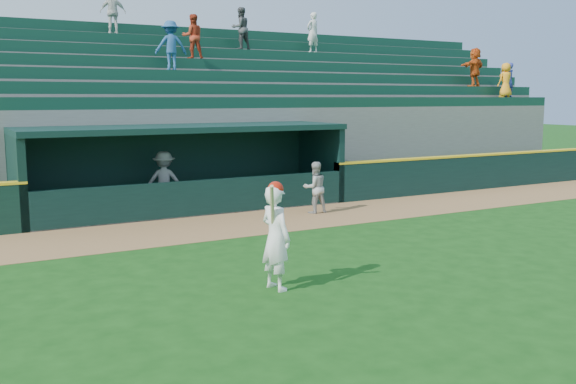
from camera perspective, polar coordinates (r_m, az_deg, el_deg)
ground at (r=12.35m, az=3.65°, el=-6.93°), size 120.00×120.00×0.00m
warning_track at (r=16.57m, az=-5.59°, el=-2.97°), size 40.00×3.00×0.01m
field_wall_right at (r=25.14m, az=19.23°, el=1.86°), size 15.50×0.30×1.20m
wall_stripe_right at (r=25.08m, az=19.30°, el=3.29°), size 15.50×0.32×0.06m
dugout_player_front at (r=18.17m, az=2.40°, el=0.40°), size 0.75×0.60×1.47m
dugout_player_inside at (r=18.95m, az=-10.93°, el=0.97°), size 1.28×1.03×1.72m
dugout at (r=19.23m, az=-9.37°, el=2.61°), size 9.40×2.80×2.46m
stands at (r=23.49m, az=-13.23°, el=6.09°), size 34.50×6.25×7.45m
batter_at_plate at (r=10.92m, az=-1.10°, el=-3.90°), size 0.60×0.81×1.89m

